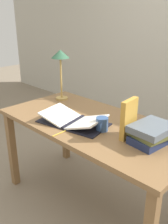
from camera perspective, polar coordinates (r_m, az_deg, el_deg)
ground_plane at (r=2.33m, az=2.00°, el=-19.78°), size 12.00×12.00×0.00m
reading_desk at (r=1.95m, az=2.25°, el=-4.86°), size 1.53×0.76×0.77m
open_book at (r=1.88m, az=-2.47°, el=-1.91°), size 0.56×0.38×0.08m
book_stack_tall at (r=1.64m, az=15.22°, el=-4.74°), size 0.25×0.29×0.12m
book_standing_upright at (r=1.66m, az=10.20°, el=-1.51°), size 0.05×0.17×0.26m
reading_lamp at (r=2.34m, az=-5.41°, el=11.92°), size 0.17×0.17×0.47m
coffee_mug at (r=1.76m, az=4.14°, el=-2.78°), size 0.09×0.11×0.10m
pencil at (r=1.75m, az=-5.04°, el=-4.62°), size 0.01×0.17×0.01m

